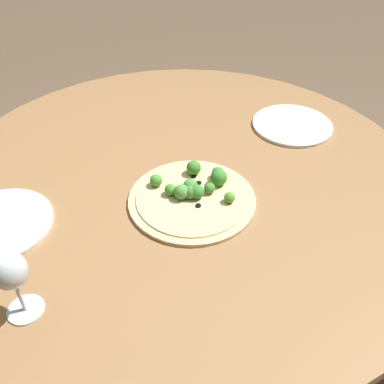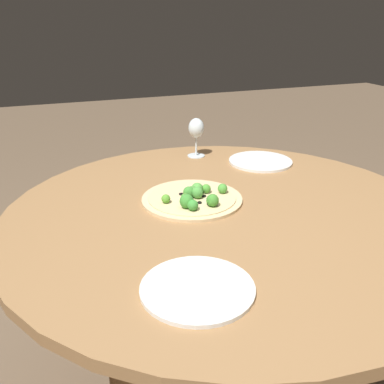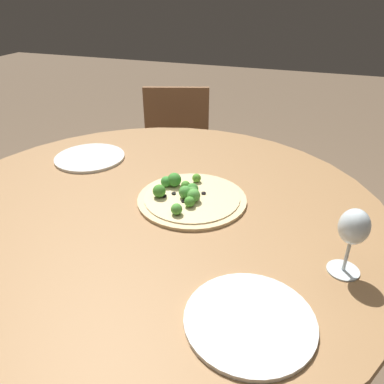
{
  "view_description": "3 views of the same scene",
  "coord_description": "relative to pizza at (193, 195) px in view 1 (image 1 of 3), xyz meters",
  "views": [
    {
      "loc": [
        0.38,
        -0.86,
        1.49
      ],
      "look_at": [
        0.07,
        -0.1,
        0.8
      ],
      "focal_mm": 40.0,
      "sensor_mm": 36.0,
      "label": 1
    },
    {
      "loc": [
        0.52,
        1.09,
        1.33
      ],
      "look_at": [
        0.07,
        -0.1,
        0.8
      ],
      "focal_mm": 40.0,
      "sensor_mm": 36.0,
      "label": 2
    },
    {
      "loc": [
        -0.84,
        -0.42,
        1.34
      ],
      "look_at": [
        0.07,
        -0.1,
        0.8
      ],
      "focal_mm": 35.0,
      "sensor_mm": 36.0,
      "label": 3
    }
  ],
  "objects": [
    {
      "name": "ground_plane",
      "position": [
        -0.07,
        0.09,
        -0.78
      ],
      "size": [
        12.0,
        12.0,
        0.0
      ],
      "primitive_type": "plane",
      "color": "brown"
    },
    {
      "name": "dining_table",
      "position": [
        -0.07,
        0.09,
        -0.07
      ],
      "size": [
        1.37,
        1.37,
        0.77
      ],
      "color": "olive",
      "rests_on": "ground_plane"
    },
    {
      "name": "pizza",
      "position": [
        0.0,
        0.0,
        0.0
      ],
      "size": [
        0.33,
        0.33,
        0.06
      ],
      "color": "#DBBC89",
      "rests_on": "dining_table"
    },
    {
      "name": "wine_glass",
      "position": [
        -0.18,
        -0.44,
        0.1
      ],
      "size": [
        0.07,
        0.07,
        0.16
      ],
      "color": "silver",
      "rests_on": "dining_table"
    },
    {
      "name": "plate_near",
      "position": [
        0.16,
        0.45,
        -0.01
      ],
      "size": [
        0.26,
        0.26,
        0.01
      ],
      "color": "silver",
      "rests_on": "dining_table"
    }
  ]
}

